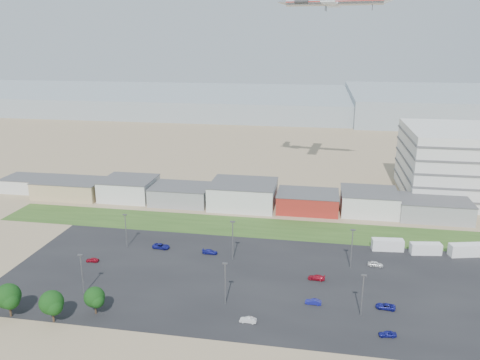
% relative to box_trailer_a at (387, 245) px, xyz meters
% --- Properties ---
extents(ground, '(700.00, 700.00, 0.00)m').
position_rel_box_trailer_a_xyz_m(ground, '(-38.55, -42.24, -1.56)').
color(ground, '#937C5D').
rests_on(ground, ground).
extents(parking_lot, '(120.00, 50.00, 0.01)m').
position_rel_box_trailer_a_xyz_m(parking_lot, '(-33.55, -22.24, -1.55)').
color(parking_lot, black).
rests_on(parking_lot, ground).
extents(grass_strip, '(160.00, 16.00, 0.02)m').
position_rel_box_trailer_a_xyz_m(grass_strip, '(-38.55, 9.76, -1.55)').
color(grass_strip, '#2D4C1C').
rests_on(grass_strip, ground).
extents(hills_backdrop, '(700.00, 200.00, 9.00)m').
position_rel_box_trailer_a_xyz_m(hills_backdrop, '(1.45, 272.76, 2.94)').
color(hills_backdrop, gray).
rests_on(hills_backdrop, ground).
extents(building_row, '(170.00, 20.00, 8.00)m').
position_rel_box_trailer_a_xyz_m(building_row, '(-55.55, 28.76, 2.44)').
color(building_row, silver).
rests_on(building_row, ground).
extents(box_trailer_a, '(8.49, 3.29, 3.11)m').
position_rel_box_trailer_a_xyz_m(box_trailer_a, '(0.00, 0.00, 0.00)').
color(box_trailer_a, silver).
rests_on(box_trailer_a, ground).
extents(box_trailer_b, '(8.27, 3.65, 2.99)m').
position_rel_box_trailer_a_xyz_m(box_trailer_b, '(9.72, -0.73, -0.06)').
color(box_trailer_b, silver).
rests_on(box_trailer_b, ground).
extents(box_trailer_c, '(9.13, 4.73, 3.27)m').
position_rel_box_trailer_a_xyz_m(box_trailer_c, '(19.96, -0.05, 0.08)').
color(box_trailer_c, silver).
rests_on(box_trailer_c, ground).
extents(tree_mid, '(5.48, 5.48, 8.21)m').
position_rel_box_trailer_a_xyz_m(tree_mid, '(-80.53, -46.59, 2.55)').
color(tree_mid, black).
rests_on(tree_mid, ground).
extents(tree_right, '(5.18, 5.18, 7.77)m').
position_rel_box_trailer_a_xyz_m(tree_right, '(-70.72, -46.91, 2.33)').
color(tree_right, black).
rests_on(tree_right, ground).
extents(tree_near, '(4.56, 4.56, 6.84)m').
position_rel_box_trailer_a_xyz_m(tree_near, '(-63.69, -42.68, 1.86)').
color(tree_near, black).
rests_on(tree_near, ground).
extents(lightpole_front_l, '(1.13, 0.47, 9.59)m').
position_rel_box_trailer_a_xyz_m(lightpole_front_l, '(-70.05, -35.57, 3.24)').
color(lightpole_front_l, slate).
rests_on(lightpole_front_l, ground).
extents(lightpole_front_m, '(1.14, 0.48, 9.72)m').
position_rel_box_trailer_a_xyz_m(lightpole_front_m, '(-37.85, -34.32, 3.31)').
color(lightpole_front_m, slate).
rests_on(lightpole_front_m, ground).
extents(lightpole_front_r, '(1.10, 0.46, 9.39)m').
position_rel_box_trailer_a_xyz_m(lightpole_front_r, '(-9.35, -33.94, 3.14)').
color(lightpole_front_r, slate).
rests_on(lightpole_front_r, ground).
extents(lightpole_back_l, '(1.13, 0.47, 9.59)m').
position_rel_box_trailer_a_xyz_m(lightpole_back_l, '(-70.49, -10.42, 3.24)').
color(lightpole_back_l, slate).
rests_on(lightpole_back_l, ground).
extents(lightpole_back_m, '(1.25, 0.52, 10.65)m').
position_rel_box_trailer_a_xyz_m(lightpole_back_m, '(-40.28, -12.97, 3.77)').
color(lightpole_back_m, slate).
rests_on(lightpole_back_m, ground).
extents(lightpole_back_r, '(1.22, 0.51, 10.35)m').
position_rel_box_trailer_a_xyz_m(lightpole_back_r, '(-10.40, -12.49, 3.62)').
color(lightpole_back_r, slate).
rests_on(lightpole_back_r, ground).
extents(airliner, '(43.70, 32.07, 12.12)m').
position_rel_box_trailer_a_xyz_m(airliner, '(-16.97, 55.73, 66.50)').
color(airliner, silver).
extents(parked_car_0, '(4.30, 2.34, 1.14)m').
position_rel_box_trailer_a_xyz_m(parked_car_0, '(-4.01, -30.31, -0.98)').
color(parked_car_0, navy).
rests_on(parked_car_0, ground).
extents(parked_car_1, '(3.55, 1.38, 1.15)m').
position_rel_box_trailer_a_xyz_m(parked_car_1, '(-19.14, -31.15, -0.98)').
color(parked_car_1, navy).
rests_on(parked_car_1, ground).
extents(parked_car_2, '(3.47, 1.74, 1.14)m').
position_rel_box_trailer_a_xyz_m(parked_car_2, '(-4.80, -40.33, -0.99)').
color(parked_car_2, navy).
rests_on(parked_car_2, ground).
extents(parked_car_5, '(3.28, 1.43, 1.10)m').
position_rel_box_trailer_a_xyz_m(parked_car_5, '(-75.65, -20.53, -1.01)').
color(parked_car_5, maroon).
rests_on(parked_car_5, ground).
extents(parked_car_6, '(4.08, 1.76, 1.17)m').
position_rel_box_trailer_a_xyz_m(parked_car_6, '(-46.97, -10.62, -0.97)').
color(parked_car_6, navy).
rests_on(parked_car_6, ground).
extents(parked_car_8, '(3.83, 1.78, 1.27)m').
position_rel_box_trailer_a_xyz_m(parked_car_8, '(-4.16, -10.52, -0.92)').
color(parked_car_8, silver).
rests_on(parked_car_8, ground).
extents(parked_car_9, '(4.91, 2.63, 1.31)m').
position_rel_box_trailer_a_xyz_m(parked_car_9, '(-60.92, -9.66, -0.90)').
color(parked_car_9, navy).
rests_on(parked_car_9, ground).
extents(parked_car_10, '(4.10, 1.75, 1.18)m').
position_rel_box_trailer_a_xyz_m(parked_car_10, '(-75.34, -40.17, -0.97)').
color(parked_car_10, black).
rests_on(parked_car_10, ground).
extents(parked_car_12, '(4.12, 1.87, 1.17)m').
position_rel_box_trailer_a_xyz_m(parked_car_12, '(-18.68, -20.10, -0.97)').
color(parked_car_12, maroon).
rests_on(parked_car_12, ground).
extents(parked_car_13, '(3.46, 1.28, 1.13)m').
position_rel_box_trailer_a_xyz_m(parked_car_13, '(-31.94, -40.33, -0.99)').
color(parked_car_13, silver).
rests_on(parked_car_13, ground).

